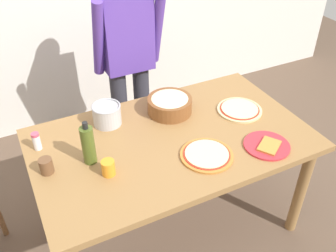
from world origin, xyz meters
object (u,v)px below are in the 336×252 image
cup_small_brown (46,166)px  pizza_cooked_on_tray (207,155)px  plate_with_slice (267,145)px  steel_pot (107,114)px  dining_table (172,149)px  person_cook (128,56)px  salt_shaker (37,141)px  olive_oil_bottle (88,145)px  cup_orange (108,168)px  pizza_raw_on_board (240,109)px  popcorn_bowl (170,104)px

cup_small_brown → pizza_cooked_on_tray: bearing=-17.9°
plate_with_slice → steel_pot: bearing=140.0°
dining_table → plate_with_slice: 0.55m
pizza_cooked_on_tray → person_cook: bearing=93.5°
cup_small_brown → steel_pot: bearing=32.8°
pizza_cooked_on_tray → salt_shaker: (-0.81, 0.47, 0.04)m
plate_with_slice → olive_oil_bottle: size_ratio=1.02×
pizza_cooked_on_tray → cup_small_brown: bearing=162.1°
cup_orange → cup_small_brown: 0.32m
olive_oil_bottle → steel_pot: bearing=55.9°
person_cook → steel_pot: 0.57m
steel_pot → cup_small_brown: steel_pot is taller
olive_oil_bottle → salt_shaker: (-0.23, 0.23, -0.06)m
steel_pot → person_cook: bearing=54.8°
dining_table → olive_oil_bottle: bearing=178.8°
cup_orange → salt_shaker: salt_shaker is taller
salt_shaker → pizza_raw_on_board: bearing=-8.7°
pizza_cooked_on_tray → popcorn_bowl: bearing=88.6°
dining_table → salt_shaker: bearing=161.2°
steel_pot → dining_table: bearing=-46.4°
pizza_raw_on_board → olive_oil_bottle: bearing=-177.4°
person_cook → popcorn_bowl: bearing=-82.1°
steel_pot → cup_small_brown: 0.50m
person_cook → cup_small_brown: (-0.74, -0.73, -0.14)m
person_cook → plate_with_slice: person_cook is taller
pizza_raw_on_board → cup_orange: bearing=-169.1°
pizza_raw_on_board → cup_orange: cup_orange is taller
pizza_raw_on_board → salt_shaker: 1.24m
popcorn_bowl → salt_shaker: 0.82m
cup_orange → pizza_raw_on_board: bearing=10.9°
olive_oil_bottle → plate_with_slice: bearing=-19.2°
steel_pot → salt_shaker: 0.43m
plate_with_slice → cup_small_brown: cup_small_brown is taller
person_cook → steel_pot: person_cook is taller
steel_pot → popcorn_bowl: bearing=-8.2°
dining_table → cup_small_brown: bearing=177.7°
person_cook → pizza_cooked_on_tray: 1.00m
person_cook → popcorn_bowl: (0.07, -0.51, -0.12)m
popcorn_bowl → steel_pot: (-0.39, 0.06, 0.00)m
person_cook → cup_orange: size_ratio=19.06×
cup_small_brown → dining_table: bearing=-2.3°
pizza_raw_on_board → plate_with_slice: plate_with_slice is taller
plate_with_slice → steel_pot: (-0.73, 0.61, 0.06)m
dining_table → plate_with_slice: bearing=-35.2°
dining_table → popcorn_bowl: (0.11, 0.24, 0.15)m
pizza_raw_on_board → plate_with_slice: (-0.07, -0.37, -0.00)m
pizza_raw_on_board → plate_with_slice: size_ratio=1.10×
dining_table → cup_orange: (-0.43, -0.13, 0.13)m
person_cook → cup_orange: bearing=-117.7°
pizza_cooked_on_tray → steel_pot: size_ratio=1.68×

